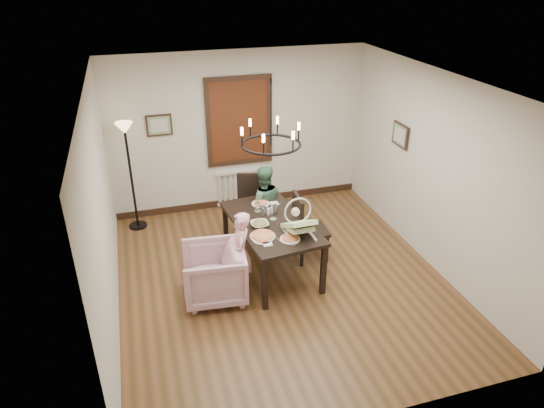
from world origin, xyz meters
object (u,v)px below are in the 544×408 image
baby_bouncer (299,223)px  floor_lamp (131,178)px  drinking_glass (263,211)px  dining_table (271,227)px  elderly_woman (241,259)px  chair_right (311,227)px  armchair (214,273)px  seated_man (263,211)px  chair_far (252,210)px

baby_bouncer → floor_lamp: bearing=129.8°
drinking_glass → floor_lamp: floor_lamp is taller
dining_table → baby_bouncer: (0.25, -0.45, 0.27)m
elderly_woman → floor_lamp: bearing=-135.4°
dining_table → chair_right: (0.67, 0.13, -0.18)m
dining_table → baby_bouncer: bearing=-67.5°
drinking_glass → armchair: bearing=-144.7°
dining_table → seated_man: seated_man is taller
floor_lamp → dining_table: bearing=-45.8°
chair_right → seated_man: (-0.56, 0.68, 0.00)m
chair_right → drinking_glass: (-0.73, 0.06, 0.34)m
seated_man → drinking_glass: size_ratio=7.22×
chair_far → elderly_woman: bearing=-95.8°
dining_table → chair_right: bearing=4.8°
drinking_glass → dining_table: bearing=-73.3°
chair_right → elderly_woman: 1.28m
baby_bouncer → floor_lamp: (-2.07, 2.33, -0.09)m
seated_man → floor_lamp: floor_lamp is taller
dining_table → seated_man: (0.11, 0.81, -0.18)m
dining_table → armchair: dining_table is taller
seated_man → baby_bouncer: size_ratio=1.97×
floor_lamp → drinking_glass: bearing=-43.6°
drinking_glass → floor_lamp: 2.43m
armchair → floor_lamp: (-0.92, 2.28, 0.53)m
chair_right → floor_lamp: floor_lamp is taller
chair_right → floor_lamp: (-2.49, 1.74, 0.36)m
armchair → baby_bouncer: 1.31m
chair_right → armchair: chair_right is taller
chair_right → armchair: 1.67m
elderly_woman → seated_man: seated_man is taller
elderly_woman → drinking_glass: bearing=153.4°
seated_man → floor_lamp: 2.24m
armchair → floor_lamp: 2.51m
chair_far → floor_lamp: size_ratio=0.61×
chair_far → elderly_woman: 1.31m
dining_table → armchair: (-0.91, -0.40, -0.35)m
seated_man → elderly_woman: bearing=66.5°
chair_far → armchair: 1.55m
elderly_woman → drinking_glass: (0.46, 0.54, 0.39)m
armchair → floor_lamp: size_ratio=0.46×
drinking_glass → seated_man: bearing=74.4°
seated_man → armchair: bearing=55.3°
dining_table → chair_far: chair_far is taller
chair_far → armchair: size_ratio=1.33×
chair_right → seated_man: seated_man is taller
chair_right → seated_man: 0.88m
chair_far → seated_man: (0.16, -0.07, -0.01)m
armchair → baby_bouncer: bearing=93.5°
seated_man → baby_bouncer: 1.35m
dining_table → chair_right: chair_right is taller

